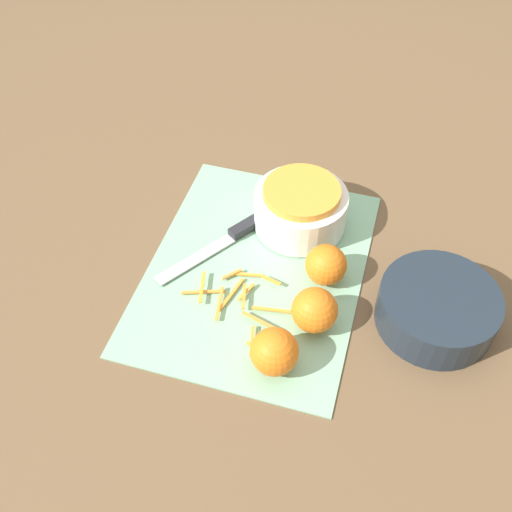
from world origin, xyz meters
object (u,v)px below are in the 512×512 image
object	(u,v)px
bowl_speckled	(301,207)
bowl_dark	(437,308)
orange_right	(274,352)
orange_back	(326,265)
orange_left	(315,310)
knife	(241,230)

from	to	relation	value
bowl_speckled	bowl_dark	distance (m)	0.29
orange_right	orange_back	bearing A→B (deg)	168.40
bowl_dark	orange_right	world-z (taller)	orange_right
bowl_dark	orange_back	xyz separation A→B (m)	(-0.03, -0.18, 0.01)
orange_left	orange_right	size ratio (longest dim) A/B	1.00
bowl_speckled	knife	world-z (taller)	bowl_speckled
bowl_dark	orange_right	xyz separation A→B (m)	(0.15, -0.22, 0.01)
bowl_dark	orange_left	bearing A→B (deg)	-70.72
bowl_dark	orange_left	size ratio (longest dim) A/B	2.59
bowl_speckled	knife	distance (m)	0.11
bowl_dark	orange_back	world-z (taller)	orange_back
orange_left	orange_right	world-z (taller)	same
knife	orange_right	xyz separation A→B (m)	(0.24, 0.13, 0.03)
bowl_speckled	orange_left	distance (m)	0.22
knife	orange_back	xyz separation A→B (m)	(0.06, 0.16, 0.03)
orange_left	orange_right	bearing A→B (deg)	-24.16
bowl_speckled	orange_left	world-z (taller)	bowl_speckled
bowl_speckled	knife	size ratio (longest dim) A/B	0.72
bowl_speckled	orange_back	xyz separation A→B (m)	(0.11, 0.07, -0.01)
bowl_speckled	orange_right	xyz separation A→B (m)	(0.29, 0.03, -0.01)
orange_right	orange_left	bearing A→B (deg)	155.84
orange_left	orange_back	distance (m)	0.09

